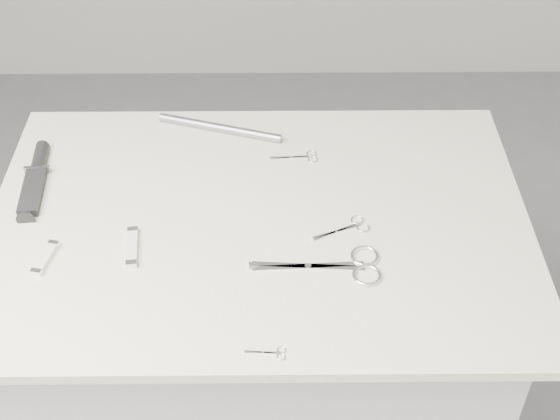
{
  "coord_description": "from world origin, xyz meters",
  "views": [
    {
      "loc": [
        0.03,
        -1.06,
        1.89
      ],
      "look_at": [
        0.04,
        0.02,
        0.92
      ],
      "focal_mm": 50.0,
      "sensor_mm": 36.0,
      "label": 1
    }
  ],
  "objects_px": {
    "embroidery_scissors_b": "(302,157)",
    "metal_rail": "(220,128)",
    "embroidery_scissors_a": "(349,227)",
    "pocket_knife_a": "(132,247)",
    "sheathed_knife": "(36,176)",
    "plinth": "(262,374)",
    "pocket_knife_b": "(45,258)",
    "tiny_scissors": "(271,353)",
    "large_shears": "(345,266)"
  },
  "relations": [
    {
      "from": "embroidery_scissors_b",
      "to": "metal_rail",
      "type": "height_order",
      "value": "metal_rail"
    },
    {
      "from": "embroidery_scissors_a",
      "to": "embroidery_scissors_b",
      "type": "xyz_separation_m",
      "value": [
        -0.08,
        0.21,
        -0.0
      ]
    },
    {
      "from": "embroidery_scissors_a",
      "to": "pocket_knife_a",
      "type": "bearing_deg",
      "value": 163.43
    },
    {
      "from": "sheathed_knife",
      "to": "plinth",
      "type": "bearing_deg",
      "value": -110.01
    },
    {
      "from": "metal_rail",
      "to": "pocket_knife_b",
      "type": "bearing_deg",
      "value": -126.84
    },
    {
      "from": "pocket_knife_a",
      "to": "pocket_knife_b",
      "type": "bearing_deg",
      "value": 94.22
    },
    {
      "from": "plinth",
      "to": "metal_rail",
      "type": "xyz_separation_m",
      "value": [
        -0.09,
        0.28,
        0.48
      ]
    },
    {
      "from": "embroidery_scissors_a",
      "to": "pocket_knife_b",
      "type": "xyz_separation_m",
      "value": [
        -0.53,
        -0.08,
        0.0
      ]
    },
    {
      "from": "metal_rail",
      "to": "sheathed_knife",
      "type": "bearing_deg",
      "value": -156.0
    },
    {
      "from": "tiny_scissors",
      "to": "pocket_knife_a",
      "type": "bearing_deg",
      "value": 140.42
    },
    {
      "from": "plinth",
      "to": "embroidery_scissors_a",
      "type": "distance_m",
      "value": 0.5
    },
    {
      "from": "embroidery_scissors_b",
      "to": "tiny_scissors",
      "type": "distance_m",
      "value": 0.5
    },
    {
      "from": "large_shears",
      "to": "metal_rail",
      "type": "bearing_deg",
      "value": 120.86
    },
    {
      "from": "embroidery_scissors_b",
      "to": "pocket_knife_a",
      "type": "height_order",
      "value": "pocket_knife_a"
    },
    {
      "from": "large_shears",
      "to": "embroidery_scissors_a",
      "type": "xyz_separation_m",
      "value": [
        0.01,
        0.1,
        -0.0
      ]
    },
    {
      "from": "plinth",
      "to": "metal_rail",
      "type": "bearing_deg",
      "value": 107.14
    },
    {
      "from": "plinth",
      "to": "pocket_knife_b",
      "type": "distance_m",
      "value": 0.61
    },
    {
      "from": "plinth",
      "to": "pocket_knife_b",
      "type": "xyz_separation_m",
      "value": [
        -0.37,
        -0.1,
        0.48
      ]
    },
    {
      "from": "large_shears",
      "to": "tiny_scissors",
      "type": "xyz_separation_m",
      "value": [
        -0.13,
        -0.19,
        -0.0
      ]
    },
    {
      "from": "embroidery_scissors_b",
      "to": "tiny_scissors",
      "type": "relative_size",
      "value": 1.47
    },
    {
      "from": "sheathed_knife",
      "to": "pocket_knife_a",
      "type": "distance_m",
      "value": 0.29
    },
    {
      "from": "plinth",
      "to": "large_shears",
      "type": "height_order",
      "value": "large_shears"
    },
    {
      "from": "large_shears",
      "to": "tiny_scissors",
      "type": "bearing_deg",
      "value": -124.13
    },
    {
      "from": "embroidery_scissors_a",
      "to": "metal_rail",
      "type": "bearing_deg",
      "value": 105.48
    },
    {
      "from": "plinth",
      "to": "pocket_knife_b",
      "type": "bearing_deg",
      "value": -164.32
    },
    {
      "from": "large_shears",
      "to": "sheathed_knife",
      "type": "distance_m",
      "value": 0.64
    },
    {
      "from": "embroidery_scissors_a",
      "to": "pocket_knife_b",
      "type": "distance_m",
      "value": 0.54
    },
    {
      "from": "pocket_knife_a",
      "to": "metal_rail",
      "type": "bearing_deg",
      "value": -26.92
    },
    {
      "from": "embroidery_scissors_a",
      "to": "metal_rail",
      "type": "relative_size",
      "value": 0.4
    },
    {
      "from": "pocket_knife_a",
      "to": "metal_rail",
      "type": "distance_m",
      "value": 0.38
    },
    {
      "from": "tiny_scissors",
      "to": "metal_rail",
      "type": "bearing_deg",
      "value": 104.27
    },
    {
      "from": "tiny_scissors",
      "to": "sheathed_knife",
      "type": "relative_size",
      "value": 0.3
    },
    {
      "from": "embroidery_scissors_b",
      "to": "pocket_knife_b",
      "type": "bearing_deg",
      "value": -151.37
    },
    {
      "from": "sheathed_knife",
      "to": "pocket_knife_a",
      "type": "relative_size",
      "value": 2.18
    },
    {
      "from": "large_shears",
      "to": "embroidery_scissors_a",
      "type": "bearing_deg",
      "value": 81.88
    },
    {
      "from": "large_shears",
      "to": "pocket_knife_a",
      "type": "relative_size",
      "value": 2.28
    },
    {
      "from": "embroidery_scissors_b",
      "to": "pocket_knife_a",
      "type": "bearing_deg",
      "value": -143.25
    },
    {
      "from": "plinth",
      "to": "embroidery_scissors_b",
      "type": "distance_m",
      "value": 0.51
    },
    {
      "from": "embroidery_scissors_b",
      "to": "metal_rail",
      "type": "xyz_separation_m",
      "value": [
        -0.17,
        0.09,
        0.01
      ]
    },
    {
      "from": "sheathed_knife",
      "to": "embroidery_scissors_b",
      "type": "bearing_deg",
      "value": -87.57
    },
    {
      "from": "embroidery_scissors_b",
      "to": "sheathed_knife",
      "type": "relative_size",
      "value": 0.45
    },
    {
      "from": "large_shears",
      "to": "metal_rail",
      "type": "height_order",
      "value": "metal_rail"
    },
    {
      "from": "pocket_knife_b",
      "to": "tiny_scissors",
      "type": "bearing_deg",
      "value": -105.19
    },
    {
      "from": "embroidery_scissors_b",
      "to": "large_shears",
      "type": "bearing_deg",
      "value": -81.72
    },
    {
      "from": "embroidery_scissors_b",
      "to": "sheathed_knife",
      "type": "xyz_separation_m",
      "value": [
        -0.52,
        -0.06,
        0.01
      ]
    },
    {
      "from": "tiny_scissors",
      "to": "embroidery_scissors_a",
      "type": "bearing_deg",
      "value": 67.2
    },
    {
      "from": "plinth",
      "to": "sheathed_knife",
      "type": "distance_m",
      "value": 0.66
    },
    {
      "from": "metal_rail",
      "to": "tiny_scissors",
      "type": "bearing_deg",
      "value": -79.49
    },
    {
      "from": "tiny_scissors",
      "to": "metal_rail",
      "type": "distance_m",
      "value": 0.6
    },
    {
      "from": "embroidery_scissors_a",
      "to": "metal_rail",
      "type": "distance_m",
      "value": 0.39
    }
  ]
}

